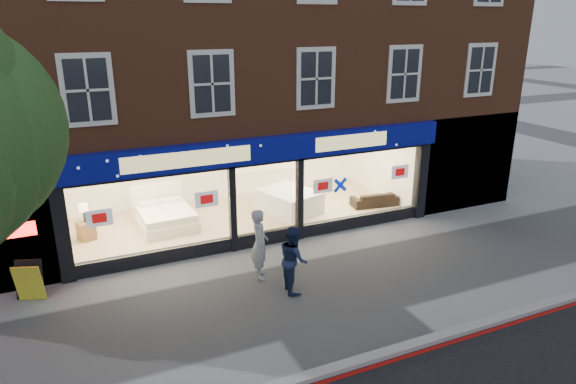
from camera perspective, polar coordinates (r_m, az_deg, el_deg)
ground at (r=12.94m, az=2.87°, el=-10.89°), size 120.00×120.00×0.00m
kerb_line at (r=10.73m, az=10.79°, el=-18.18°), size 60.00×0.10×0.01m
kerb_stone at (r=10.83m, az=10.18°, el=-17.40°), size 60.00×0.25×0.12m
showroom_floor at (r=17.30m, az=-5.03°, el=-2.85°), size 11.00×4.50×0.10m
building at (r=17.70m, az=-7.64°, el=19.48°), size 19.00×8.26×10.30m
display_bed at (r=16.81m, az=-13.52°, el=-2.60°), size 1.78×2.14×1.16m
bedside_table at (r=16.50m, az=-21.50°, el=-4.03°), size 0.57×0.57×0.55m
mattress_stack at (r=17.49m, az=0.14°, el=-1.03°), size 2.03×2.29×0.76m
sofa at (r=18.38m, az=9.57°, el=-0.76°), size 1.72×0.87×0.48m
a_board at (r=13.76m, az=-26.82°, el=-8.85°), size 0.74×0.60×0.98m
pedestrian_grey at (r=13.18m, az=-3.17°, el=-5.77°), size 0.56×0.75×1.86m
pedestrian_blue at (r=12.59m, az=0.61°, el=-7.44°), size 0.75×0.90×1.68m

